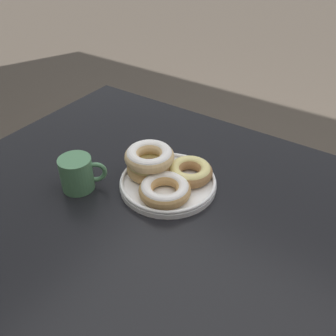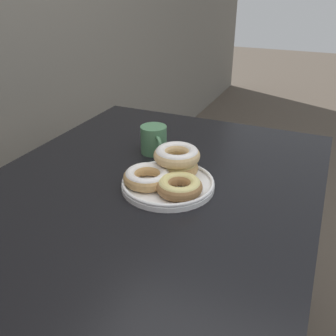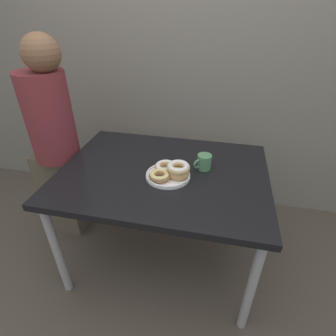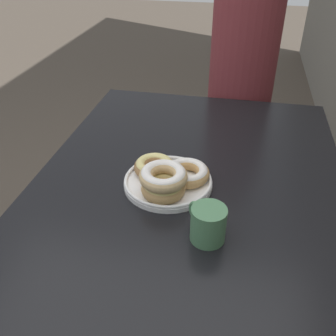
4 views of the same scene
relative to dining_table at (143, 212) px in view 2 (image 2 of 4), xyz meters
name	(u,v)px [view 2 (image 2 of 4)]	position (x,y,z in m)	size (l,w,h in m)	color
dining_table	(143,212)	(0.00, 0.00, 0.00)	(1.24, 0.92, 0.75)	black
donut_plate	(169,174)	(0.05, -0.06, 0.11)	(0.27, 0.26, 0.09)	white
coffee_mug	(154,140)	(0.23, 0.08, 0.12)	(0.10, 0.10, 0.09)	#4C7F56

